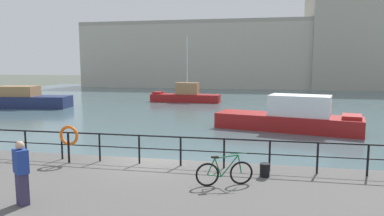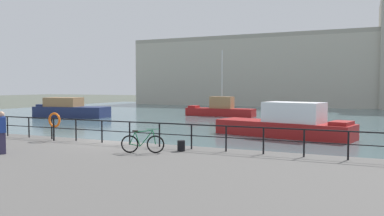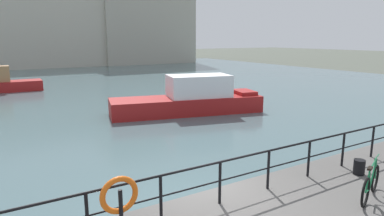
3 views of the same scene
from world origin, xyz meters
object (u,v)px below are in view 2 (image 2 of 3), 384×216
object	(u,v)px
moored_small_launch	(287,124)
life_ring_stand	(54,121)
moored_cabin_cruiser	(69,109)
harbor_building	(340,67)
mooring_bollard	(181,146)
moored_red_daysailer	(220,110)
parked_bicycle	(143,143)
standing_person	(2,132)

from	to	relation	value
moored_small_launch	life_ring_stand	world-z (taller)	moored_small_launch
moored_cabin_cruiser	life_ring_stand	xyz separation A→B (m)	(16.75, -20.06, 0.89)
harbor_building	mooring_bollard	distance (m)	57.87
moored_small_launch	moored_cabin_cruiser	world-z (taller)	moored_small_launch
moored_red_daysailer	life_ring_stand	bearing A→B (deg)	95.03
moored_small_launch	moored_red_daysailer	xyz separation A→B (m)	(-10.72, 16.14, -0.14)
harbor_building	moored_red_daysailer	distance (m)	31.43
moored_small_launch	parked_bicycle	world-z (taller)	moored_small_launch
mooring_bollard	standing_person	bearing A→B (deg)	-150.80
moored_cabin_cruiser	parked_bicycle	distance (m)	31.18
life_ring_stand	standing_person	bearing A→B (deg)	-76.98
moored_small_launch	standing_person	xyz separation A→B (m)	(-8.21, -16.19, 0.76)
moored_small_launch	moored_cabin_cruiser	distance (m)	26.95
parked_bicycle	life_ring_stand	size ratio (longest dim) A/B	1.21
moored_small_launch	standing_person	bearing A→B (deg)	-102.98
standing_person	moored_cabin_cruiser	bearing A→B (deg)	72.48
life_ring_stand	mooring_bollard	bearing A→B (deg)	-2.50
harbor_building	moored_cabin_cruiser	xyz separation A→B (m)	(-26.51, -37.15, -5.92)
moored_cabin_cruiser	life_ring_stand	world-z (taller)	moored_cabin_cruiser
moored_cabin_cruiser	standing_person	bearing A→B (deg)	118.05
moored_cabin_cruiser	parked_bicycle	world-z (taller)	moored_cabin_cruiser
parked_bicycle	mooring_bollard	distance (m)	1.62
moored_small_launch	moored_cabin_cruiser	size ratio (longest dim) A/B	1.12
harbor_building	mooring_bollard	bearing A→B (deg)	-92.64
harbor_building	moored_small_launch	xyz separation A→B (m)	(-0.67, -44.81, -5.90)
parked_bicycle	life_ring_stand	world-z (taller)	life_ring_stand
moored_cabin_cruiser	standing_person	xyz separation A→B (m)	(17.63, -23.85, 0.78)
harbor_building	standing_person	distance (m)	61.86
mooring_bollard	life_ring_stand	xyz separation A→B (m)	(-7.11, 0.31, 0.75)
moored_small_launch	mooring_bollard	size ratio (longest dim) A/B	22.39
moored_small_launch	moored_red_daysailer	world-z (taller)	moored_red_daysailer
life_ring_stand	moored_small_launch	bearing A→B (deg)	53.76
harbor_building	life_ring_stand	distance (m)	58.25
mooring_bollard	standing_person	world-z (taller)	standing_person
moored_small_launch	life_ring_stand	size ratio (longest dim) A/B	7.05
moored_small_launch	parked_bicycle	distance (m)	14.15
moored_small_launch	mooring_bollard	world-z (taller)	moored_small_launch
parked_bicycle	standing_person	bearing A→B (deg)	-174.14
moored_red_daysailer	moored_cabin_cruiser	xyz separation A→B (m)	(-15.12, -8.49, 0.12)
moored_red_daysailer	standing_person	bearing A→B (deg)	96.19
parked_bicycle	standing_person	distance (m)	5.59
harbor_building	moored_small_launch	world-z (taller)	harbor_building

